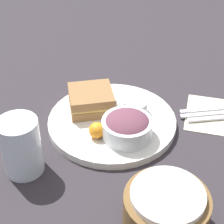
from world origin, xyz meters
The scene contains 12 objects.
ground_plane centered at (0.00, 0.00, 0.00)m, with size 4.00×4.00×0.00m, color #2D282D.
plate centered at (0.00, 0.00, 0.01)m, with size 0.31×0.31×0.02m, color white.
sandwich centered at (0.06, -0.03, 0.04)m, with size 0.14×0.13×0.05m.
salad_bowl centered at (-0.05, 0.05, 0.05)m, with size 0.11×0.11×0.06m.
dressing_cup centered at (-0.05, -0.04, 0.03)m, with size 0.06×0.06×0.03m, color #99999E.
orange_wedge centered at (0.02, 0.07, 0.04)m, with size 0.04×0.04×0.04m, color orange.
drink_glass centered at (0.14, 0.19, 0.06)m, with size 0.08×0.08×0.13m, color silver.
bread_basket centered at (-0.16, 0.26, 0.04)m, with size 0.15×0.15×0.09m.
napkin centered at (-0.24, -0.10, 0.00)m, with size 0.14×0.15×0.00m, color beige.
fork centered at (-0.23, -0.11, 0.01)m, with size 0.16×0.01×0.01m, color silver.
knife centered at (-0.24, -0.10, 0.01)m, with size 0.17×0.01×0.01m, color silver.
spoon centered at (-0.25, -0.08, 0.01)m, with size 0.15×0.01×0.01m, color silver.
Camera 1 is at (-0.17, 0.68, 0.57)m, focal length 60.00 mm.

